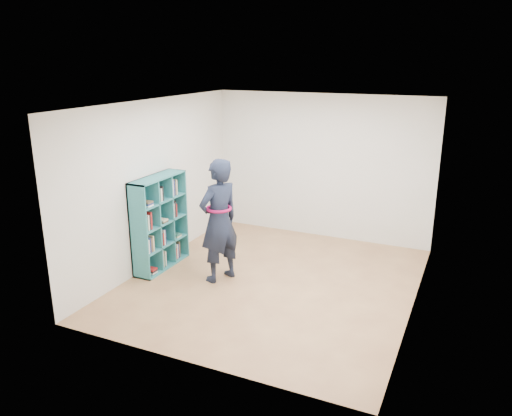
% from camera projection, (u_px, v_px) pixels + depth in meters
% --- Properties ---
extents(floor, '(4.50, 4.50, 0.00)m').
position_uv_depth(floor, '(272.00, 282.00, 7.39)').
color(floor, '#8E6140').
rests_on(floor, ground).
extents(ceiling, '(4.50, 4.50, 0.00)m').
position_uv_depth(ceiling, '(274.00, 104.00, 6.64)').
color(ceiling, white).
rests_on(ceiling, wall_back).
extents(wall_left, '(0.02, 4.50, 2.60)m').
position_uv_depth(wall_left, '(155.00, 183.00, 7.81)').
color(wall_left, silver).
rests_on(wall_left, floor).
extents(wall_right, '(0.02, 4.50, 2.60)m').
position_uv_depth(wall_right, '(421.00, 216.00, 6.22)').
color(wall_right, silver).
rests_on(wall_right, floor).
extents(wall_back, '(4.00, 0.02, 2.60)m').
position_uv_depth(wall_back, '(321.00, 167.00, 8.97)').
color(wall_back, silver).
rests_on(wall_back, floor).
extents(wall_front, '(4.00, 0.02, 2.60)m').
position_uv_depth(wall_front, '(188.00, 253.00, 5.06)').
color(wall_front, silver).
rests_on(wall_front, floor).
extents(bookshelf, '(0.32, 1.10, 1.47)m').
position_uv_depth(bookshelf, '(158.00, 224.00, 7.76)').
color(bookshelf, '#27747B').
rests_on(bookshelf, floor).
extents(person, '(0.67, 0.79, 1.84)m').
position_uv_depth(person, '(219.00, 221.00, 7.24)').
color(person, black).
rests_on(person, floor).
extents(smartphone, '(0.04, 0.11, 0.14)m').
position_uv_depth(smartphone, '(217.00, 209.00, 7.36)').
color(smartphone, silver).
rests_on(smartphone, person).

